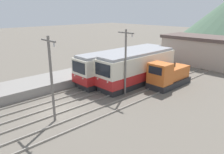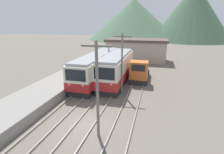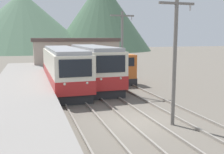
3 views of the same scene
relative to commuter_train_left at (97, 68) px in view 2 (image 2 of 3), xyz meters
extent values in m
plane|color=#665E54|center=(2.60, -11.12, -1.73)|extent=(200.00, 200.00, 0.00)
cube|color=gray|center=(-3.65, -11.12, -1.25)|extent=(4.50, 54.00, 0.95)
cube|color=gray|center=(-0.72, -11.12, -1.66)|extent=(0.10, 60.00, 0.14)
cube|color=gray|center=(0.72, -11.12, -1.66)|extent=(0.10, 60.00, 0.14)
cube|color=gray|center=(2.08, -11.12, -1.66)|extent=(0.10, 60.00, 0.14)
cube|color=gray|center=(3.52, -11.12, -1.66)|extent=(0.10, 60.00, 0.14)
cube|color=gray|center=(5.08, -11.12, -1.66)|extent=(0.10, 60.00, 0.14)
cube|color=gray|center=(6.52, -11.12, -1.66)|extent=(0.10, 60.00, 0.14)
cube|color=#28282B|center=(0.00, 0.01, -1.38)|extent=(2.58, 13.14, 0.70)
cube|color=silver|center=(0.00, 0.01, 0.34)|extent=(2.80, 13.69, 2.74)
cube|color=red|center=(0.00, 0.01, -0.53)|extent=(2.84, 13.73, 0.99)
cube|color=black|center=(0.00, -6.87, 0.89)|extent=(2.24, 0.06, 1.21)
sphere|color=silver|center=(-0.77, -6.88, -0.15)|extent=(0.18, 0.18, 0.18)
sphere|color=silver|center=(0.77, -6.88, -0.15)|extent=(0.18, 0.18, 0.18)
cube|color=#939399|center=(0.00, 0.01, 1.86)|extent=(2.46, 13.14, 0.28)
cube|color=#28282B|center=(2.80, -0.34, -1.38)|extent=(2.58, 10.58, 0.70)
cube|color=silver|center=(2.80, -0.34, 0.42)|extent=(2.80, 11.03, 2.90)
cube|color=red|center=(2.80, -0.34, -0.51)|extent=(2.84, 11.07, 1.04)
cube|color=black|center=(2.80, -5.88, 1.00)|extent=(2.24, 0.06, 1.27)
sphere|color=silver|center=(2.03, -5.89, -0.10)|extent=(0.18, 0.18, 0.18)
sphere|color=silver|center=(3.57, -5.89, -0.10)|extent=(0.18, 0.18, 0.18)
cube|color=#939399|center=(2.80, -0.34, 2.01)|extent=(2.46, 10.58, 0.28)
cube|color=#28282B|center=(5.80, 1.84, -1.38)|extent=(2.40, 5.85, 0.70)
cube|color=#D16628|center=(5.80, -0.15, 0.12)|extent=(2.28, 1.87, 2.30)
cube|color=black|center=(5.80, -1.11, 0.63)|extent=(1.68, 0.04, 0.83)
cube|color=#D16628|center=(5.80, 2.77, -0.33)|extent=(1.92, 3.88, 1.40)
cylinder|color=black|center=(5.80, 2.77, 0.62)|extent=(0.16, 0.16, 0.50)
cylinder|color=slate|center=(4.30, -12.28, 1.65)|extent=(0.20, 0.20, 6.75)
cube|color=slate|center=(4.30, -12.28, 4.67)|extent=(2.00, 0.12, 0.12)
cylinder|color=#B2B2B7|center=(5.10, -12.28, 4.47)|extent=(0.10, 0.10, 0.30)
cylinder|color=slate|center=(4.30, -4.13, 1.65)|extent=(0.20, 0.20, 6.75)
cube|color=slate|center=(4.30, -4.13, 4.67)|extent=(2.00, 0.12, 0.12)
cylinder|color=#B2B2B7|center=(5.10, -4.13, 4.47)|extent=(0.10, 0.10, 0.30)
cube|color=#AD9E8E|center=(3.65, 14.88, 0.30)|extent=(12.00, 6.00, 4.05)
cube|color=#51423D|center=(3.65, 14.88, 2.57)|extent=(12.60, 6.30, 0.50)
cone|color=#47664C|center=(21.43, 64.48, 10.27)|extent=(34.11, 34.11, 24.00)
cone|color=#517056|center=(-4.32, 66.83, 7.77)|extent=(43.95, 43.95, 19.00)
camera|label=1|loc=(18.89, -19.74, 6.76)|focal=35.00mm
camera|label=2|loc=(7.94, -22.44, 6.02)|focal=28.00mm
camera|label=3|loc=(-2.95, -24.31, 2.99)|focal=42.00mm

